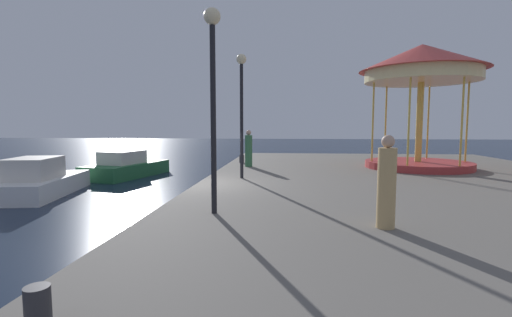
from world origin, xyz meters
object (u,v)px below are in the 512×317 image
at_px(lamp_post_near_edge, 213,75).
at_px(bollard_center, 38,307).
at_px(motorboat_white, 39,181).
at_px(motorboat_green, 126,167).
at_px(bollard_north, 242,159).
at_px(person_mid_promenade, 387,185).
at_px(person_near_carousel, 249,150).
at_px(lamp_post_mid_promenade, 242,94).
at_px(carousel, 421,76).

height_order(lamp_post_near_edge, bollard_center, lamp_post_near_edge).
relative_size(motorboat_white, motorboat_green, 0.95).
relative_size(bollard_center, bollard_north, 1.00).
distance_m(bollard_center, person_mid_promenade, 5.67).
height_order(bollard_center, person_near_carousel, person_near_carousel).
relative_size(motorboat_green, lamp_post_mid_promenade, 1.16).
height_order(motorboat_white, person_near_carousel, person_near_carousel).
relative_size(lamp_post_near_edge, lamp_post_mid_promenade, 0.99).
bearing_deg(lamp_post_near_edge, carousel, 50.72).
xyz_separation_m(lamp_post_near_edge, bollard_north, (-0.77, 10.59, -2.79)).
distance_m(bollard_north, person_near_carousel, 1.81).
height_order(lamp_post_mid_promenade, bollard_north, lamp_post_mid_promenade).
bearing_deg(bollard_north, lamp_post_mid_promenade, -82.52).
bearing_deg(person_mid_promenade, bollard_center, -138.25).
bearing_deg(lamp_post_near_edge, motorboat_white, 146.23).
distance_m(motorboat_white, carousel, 16.46).
distance_m(motorboat_green, lamp_post_near_edge, 13.13).
relative_size(motorboat_white, person_mid_promenade, 2.79).
relative_size(bollard_north, person_mid_promenade, 0.23).
bearing_deg(motorboat_green, person_mid_promenade, -47.83).
relative_size(lamp_post_near_edge, person_near_carousel, 2.58).
height_order(carousel, bollard_north, carousel).
height_order(carousel, person_mid_promenade, carousel).
height_order(motorboat_green, carousel, carousel).
height_order(bollard_center, bollard_north, same).
relative_size(motorboat_white, bollard_center, 12.22).
bearing_deg(lamp_post_mid_promenade, bollard_north, 97.48).
relative_size(carousel, lamp_post_mid_promenade, 1.23).
distance_m(lamp_post_near_edge, lamp_post_mid_promenade, 5.27).
distance_m(motorboat_green, person_mid_promenade, 15.53).
distance_m(lamp_post_mid_promenade, bollard_north, 6.06).
height_order(motorboat_white, carousel, carousel).
relative_size(carousel, person_mid_promenade, 3.11).
xyz_separation_m(lamp_post_near_edge, lamp_post_mid_promenade, (-0.07, 5.27, 0.03)).
relative_size(motorboat_green, bollard_north, 12.87).
xyz_separation_m(motorboat_white, carousel, (15.45, 3.68, 4.34)).
distance_m(bollard_center, bollard_north, 15.18).
relative_size(lamp_post_near_edge, bollard_north, 10.94).
relative_size(bollard_center, person_near_carousel, 0.24).
xyz_separation_m(carousel, bollard_north, (-8.18, 1.53, -3.89)).
height_order(carousel, person_near_carousel, carousel).
height_order(motorboat_green, bollard_north, motorboat_green).
xyz_separation_m(bollard_center, person_near_carousel, (0.53, 13.55, 0.59)).
bearing_deg(lamp_post_mid_promenade, lamp_post_near_edge, -89.20).
bearing_deg(bollard_center, person_mid_promenade, 41.75).
bearing_deg(person_near_carousel, motorboat_green, 165.93).
distance_m(lamp_post_mid_promenade, person_mid_promenade, 7.38).
bearing_deg(motorboat_green, bollard_north, -0.56).
relative_size(carousel, bollard_center, 13.61).
distance_m(motorboat_white, bollard_center, 12.35).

